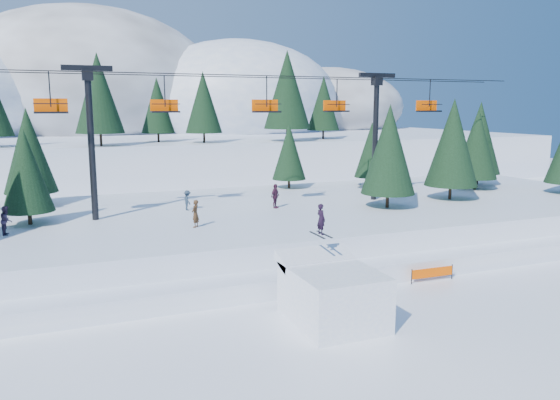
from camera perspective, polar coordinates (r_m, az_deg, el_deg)
name	(u,v)px	position (r m, az deg, el deg)	size (l,w,h in m)	color
ground	(335,334)	(25.41, 5.77, -13.77)	(160.00, 160.00, 0.00)	white
mid_shelf	(223,227)	(41.06, -5.97, -2.79)	(70.00, 22.00, 2.50)	white
berm	(271,273)	(32.06, -0.93, -7.63)	(70.00, 6.00, 1.10)	white
mountain_ridge	(96,110)	(94.09, -18.64, 8.93)	(119.00, 60.15, 26.46)	white
jump_kicker	(332,293)	(26.28, 5.45, -9.70)	(3.81, 5.19, 5.46)	white
chairlift	(238,118)	(40.53, -4.41, 8.58)	(46.00, 3.21, 10.28)	black
conifer_stand	(218,151)	(40.79, -6.45, 5.16)	(64.10, 16.79, 8.86)	black
distant_skiers	(235,199)	(40.58, -4.69, 0.14)	(32.96, 9.20, 1.85)	#233343
banner_near	(432,273)	(33.35, 15.62, -7.32)	(2.86, 0.15, 0.90)	black
banner_far	(417,267)	(34.15, 14.08, -6.85)	(2.82, 0.51, 0.90)	black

